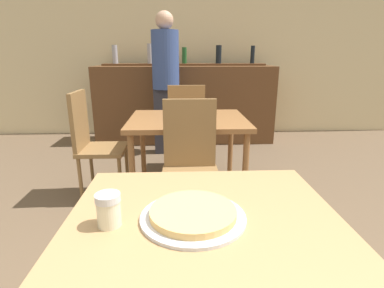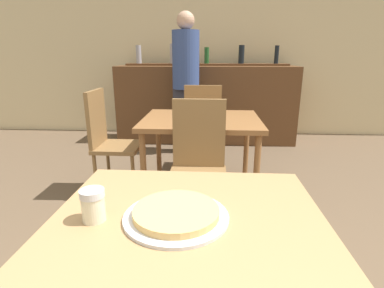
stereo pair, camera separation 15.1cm
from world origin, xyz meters
name	(u,v)px [view 2 (the right image)]	position (x,y,z in m)	size (l,w,h in m)	color
wall_back	(207,46)	(0.00, 4.07, 1.40)	(8.00, 0.05, 2.80)	beige
dining_table_near	(188,240)	(0.00, 0.00, 0.65)	(0.94, 0.85, 0.74)	#A87F51
dining_table_far	(201,127)	(-0.01, 1.68, 0.65)	(1.02, 0.84, 0.73)	brown
bar_counter	(206,104)	(0.00, 3.57, 0.56)	(2.60, 0.56, 1.11)	brown
bar_back_shelf	(205,62)	(-0.02, 3.71, 1.17)	(2.39, 0.24, 0.31)	brown
chair_far_side_front	(198,160)	(-0.01, 1.10, 0.55)	(0.40, 0.40, 0.97)	olive
chair_far_side_back	(203,124)	(-0.01, 2.26, 0.55)	(0.40, 0.40, 0.97)	olive
chair_far_side_left	(108,137)	(-0.86, 1.68, 0.55)	(0.40, 0.40, 0.97)	olive
pizza_tray	(176,214)	(-0.04, 0.00, 0.75)	(0.36, 0.36, 0.04)	silver
cheese_shaker	(93,205)	(-0.31, -0.03, 0.79)	(0.08, 0.08, 0.11)	beige
person_standing	(186,79)	(-0.25, 2.99, 0.97)	(0.34, 0.34, 1.78)	#2D2D38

